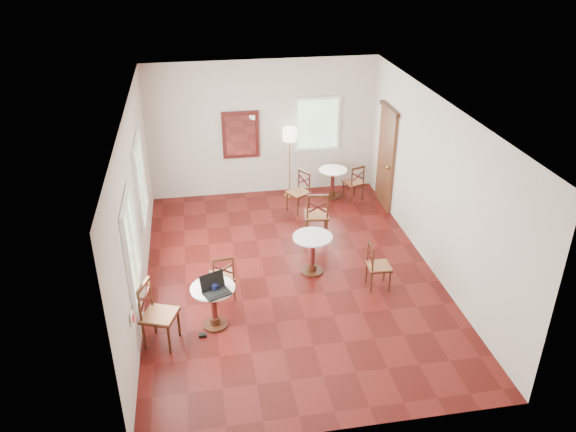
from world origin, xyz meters
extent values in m
plane|color=#55110E|center=(0.00, 0.00, 0.00)|extent=(7.00, 7.00, 0.00)
cube|color=beige|center=(0.00, 3.50, 1.50)|extent=(5.00, 0.02, 3.00)
cube|color=beige|center=(0.00, -3.50, 1.50)|extent=(5.00, 0.02, 3.00)
cube|color=beige|center=(-2.50, 0.00, 1.50)|extent=(0.02, 7.00, 3.00)
cube|color=beige|center=(2.50, 0.00, 1.50)|extent=(0.02, 7.00, 3.00)
cube|color=white|center=(0.00, 0.00, 3.00)|extent=(5.00, 7.00, 0.02)
cube|color=brown|center=(2.46, 2.40, 1.05)|extent=(0.06, 0.90, 2.10)
cube|color=#3F1E0F|center=(2.44, 2.40, 2.15)|extent=(0.08, 1.02, 0.08)
sphere|color=#BF8C3F|center=(2.40, 2.08, 1.00)|extent=(0.07, 0.07, 0.07)
cube|color=#4C1714|center=(-0.50, 3.46, 1.40)|extent=(0.80, 0.05, 1.05)
cube|color=white|center=(-0.50, 3.43, 1.40)|extent=(0.64, 0.02, 0.88)
cube|color=white|center=(-2.47, -2.10, 0.95)|extent=(0.02, 0.16, 0.16)
torus|color=red|center=(-2.46, -2.10, 0.95)|extent=(0.02, 0.12, 0.12)
cube|color=white|center=(-2.47, -1.20, 1.55)|extent=(0.06, 1.22, 1.42)
cube|color=white|center=(-2.47, 1.00, 1.55)|extent=(0.06, 1.22, 1.42)
cube|color=white|center=(1.20, 3.47, 1.55)|extent=(1.02, 0.06, 1.22)
cylinder|color=#3F1E0F|center=(-1.40, -1.21, 0.02)|extent=(0.38, 0.38, 0.04)
cylinder|color=#3F1E0F|center=(-1.40, -1.21, 0.10)|extent=(0.15, 0.15, 0.11)
cylinder|color=#4C1714|center=(-1.40, -1.21, 0.38)|extent=(0.09, 0.09, 0.57)
cylinder|color=#3F1E0F|center=(-1.40, -1.21, 0.65)|extent=(0.13, 0.13, 0.06)
cylinder|color=white|center=(-1.40, -1.21, 0.69)|extent=(0.67, 0.67, 0.03)
cylinder|color=#3F1E0F|center=(0.38, 0.01, 0.02)|extent=(0.39, 0.39, 0.04)
cylinder|color=#3F1E0F|center=(0.38, 0.01, 0.10)|extent=(0.16, 0.16, 0.12)
cylinder|color=#4C1714|center=(0.38, 0.01, 0.39)|extent=(0.09, 0.09, 0.59)
cylinder|color=#3F1E0F|center=(0.38, 0.01, 0.67)|extent=(0.14, 0.14, 0.06)
cylinder|color=white|center=(0.38, 0.01, 0.71)|extent=(0.69, 0.69, 0.03)
cylinder|color=#3F1E0F|center=(1.46, 2.94, 0.02)|extent=(0.36, 0.36, 0.04)
cylinder|color=#3F1E0F|center=(1.46, 2.94, 0.09)|extent=(0.14, 0.14, 0.11)
cylinder|color=#4C1714|center=(1.46, 2.94, 0.36)|extent=(0.08, 0.08, 0.54)
cylinder|color=#3F1E0F|center=(1.46, 2.94, 0.61)|extent=(0.13, 0.13, 0.05)
cylinder|color=white|center=(1.46, 2.94, 0.65)|extent=(0.63, 0.63, 0.03)
cylinder|color=#3F1E0F|center=(-1.08, -0.30, 0.20)|extent=(0.03, 0.03, 0.39)
cylinder|color=#3F1E0F|center=(-1.04, -0.61, 0.20)|extent=(0.03, 0.03, 0.39)
cylinder|color=#3F1E0F|center=(-1.39, -0.33, 0.20)|extent=(0.03, 0.03, 0.39)
cylinder|color=#3F1E0F|center=(-1.36, -0.65, 0.20)|extent=(0.03, 0.03, 0.39)
cube|color=#3F1E0F|center=(-1.22, -0.47, 0.40)|extent=(0.43, 0.43, 0.03)
cube|color=#9B613E|center=(-1.22, -0.47, 0.41)|extent=(0.41, 0.41, 0.03)
cylinder|color=#3F1E0F|center=(-1.04, -0.61, 0.61)|extent=(0.03, 0.03, 0.44)
cylinder|color=#3F1E0F|center=(-1.36, -0.65, 0.61)|extent=(0.03, 0.03, 0.44)
cube|color=#3F1E0F|center=(-1.20, -0.63, 0.81)|extent=(0.33, 0.07, 0.04)
cube|color=#4C1714|center=(-1.20, -0.63, 0.62)|extent=(0.28, 0.05, 0.19)
cube|color=#4C1714|center=(-1.20, -0.63, 0.62)|extent=(0.28, 0.05, 0.19)
cylinder|color=#3F1E0F|center=(-2.07, -1.73, 0.24)|extent=(0.04, 0.04, 0.48)
cylinder|color=#3F1E0F|center=(-2.43, -1.59, 0.24)|extent=(0.04, 0.04, 0.48)
cylinder|color=#3F1E0F|center=(-1.93, -1.37, 0.24)|extent=(0.04, 0.04, 0.48)
cylinder|color=#3F1E0F|center=(-2.29, -1.23, 0.24)|extent=(0.04, 0.04, 0.48)
cube|color=#3F1E0F|center=(-2.18, -1.48, 0.49)|extent=(0.60, 0.60, 0.03)
cube|color=#9B613E|center=(-2.18, -1.48, 0.50)|extent=(0.58, 0.58, 0.04)
cylinder|color=#3F1E0F|center=(-2.43, -1.59, 0.75)|extent=(0.04, 0.04, 0.53)
cylinder|color=#3F1E0F|center=(-2.29, -1.23, 0.75)|extent=(0.04, 0.04, 0.53)
cube|color=#3F1E0F|center=(-2.36, -1.41, 0.99)|extent=(0.18, 0.39, 0.05)
cube|color=#4C1714|center=(-2.36, -1.41, 0.76)|extent=(0.15, 0.33, 0.23)
cube|color=#4C1714|center=(-2.36, -1.41, 0.76)|extent=(0.15, 0.33, 0.23)
cylinder|color=#3F1E0F|center=(0.93, 1.39, 0.24)|extent=(0.04, 0.04, 0.47)
cylinder|color=#3F1E0F|center=(0.88, 1.01, 0.24)|extent=(0.04, 0.04, 0.47)
cylinder|color=#3F1E0F|center=(0.56, 1.44, 0.24)|extent=(0.04, 0.04, 0.47)
cylinder|color=#3F1E0F|center=(0.50, 1.07, 0.24)|extent=(0.04, 0.04, 0.47)
cube|color=#3F1E0F|center=(0.72, 1.23, 0.48)|extent=(0.52, 0.52, 0.03)
cube|color=#9B613E|center=(0.72, 1.23, 0.49)|extent=(0.50, 0.50, 0.04)
cylinder|color=#3F1E0F|center=(0.88, 1.01, 0.74)|extent=(0.04, 0.04, 0.53)
cylinder|color=#3F1E0F|center=(0.50, 1.07, 0.74)|extent=(0.04, 0.04, 0.53)
cube|color=#3F1E0F|center=(0.69, 1.04, 0.98)|extent=(0.40, 0.09, 0.05)
cube|color=#4C1714|center=(0.69, 1.04, 0.75)|extent=(0.34, 0.07, 0.23)
cube|color=#4C1714|center=(0.69, 1.04, 0.75)|extent=(0.34, 0.07, 0.23)
cylinder|color=#3F1E0F|center=(1.53, -0.79, 0.20)|extent=(0.03, 0.03, 0.39)
cylinder|color=#3F1E0F|center=(1.22, -0.78, 0.20)|extent=(0.03, 0.03, 0.39)
cylinder|color=#3F1E0F|center=(1.55, -0.47, 0.20)|extent=(0.03, 0.03, 0.39)
cylinder|color=#3F1E0F|center=(1.23, -0.46, 0.20)|extent=(0.03, 0.03, 0.39)
cube|color=#3F1E0F|center=(1.38, -0.62, 0.40)|extent=(0.40, 0.40, 0.03)
cube|color=#9B613E|center=(1.38, -0.62, 0.41)|extent=(0.38, 0.38, 0.03)
cylinder|color=#3F1E0F|center=(1.22, -0.78, 0.61)|extent=(0.03, 0.03, 0.44)
cylinder|color=#3F1E0F|center=(1.23, -0.46, 0.61)|extent=(0.03, 0.03, 0.44)
cube|color=#3F1E0F|center=(1.22, -0.62, 0.81)|extent=(0.04, 0.33, 0.04)
cube|color=#4C1714|center=(1.22, -0.62, 0.62)|extent=(0.03, 0.28, 0.19)
cube|color=#4C1714|center=(1.22, -0.62, 0.62)|extent=(0.03, 0.28, 0.19)
cylinder|color=#3F1E0F|center=(1.98, 2.97, 0.19)|extent=(0.03, 0.03, 0.39)
cylinder|color=#3F1E0F|center=(2.08, 2.67, 0.19)|extent=(0.03, 0.03, 0.39)
cylinder|color=#3F1E0F|center=(1.69, 2.86, 0.19)|extent=(0.03, 0.03, 0.39)
cylinder|color=#3F1E0F|center=(1.79, 2.57, 0.19)|extent=(0.03, 0.03, 0.39)
cube|color=#3F1E0F|center=(1.89, 2.77, 0.39)|extent=(0.48, 0.48, 0.03)
cube|color=#9B613E|center=(1.89, 2.77, 0.40)|extent=(0.46, 0.46, 0.03)
cylinder|color=#3F1E0F|center=(2.08, 2.67, 0.60)|extent=(0.03, 0.03, 0.43)
cylinder|color=#3F1E0F|center=(1.79, 2.57, 0.60)|extent=(0.03, 0.03, 0.43)
cube|color=#3F1E0F|center=(1.94, 2.62, 0.80)|extent=(0.32, 0.14, 0.04)
cube|color=#4C1714|center=(1.94, 2.62, 0.61)|extent=(0.27, 0.11, 0.19)
cube|color=#4C1714|center=(1.94, 2.62, 0.61)|extent=(0.27, 0.11, 0.19)
cylinder|color=#3F1E0F|center=(0.35, 2.45, 0.21)|extent=(0.03, 0.03, 0.41)
cylinder|color=#3F1E0F|center=(0.63, 2.62, 0.21)|extent=(0.03, 0.03, 0.41)
cylinder|color=#3F1E0F|center=(0.53, 2.17, 0.21)|extent=(0.03, 0.03, 0.41)
cylinder|color=#3F1E0F|center=(0.81, 2.34, 0.21)|extent=(0.03, 0.03, 0.41)
cube|color=#3F1E0F|center=(0.58, 2.40, 0.42)|extent=(0.56, 0.56, 0.03)
cube|color=#9B613E|center=(0.58, 2.40, 0.43)|extent=(0.53, 0.53, 0.04)
cylinder|color=#3F1E0F|center=(0.63, 2.62, 0.64)|extent=(0.03, 0.03, 0.46)
cylinder|color=#3F1E0F|center=(0.81, 2.34, 0.64)|extent=(0.03, 0.03, 0.46)
cube|color=#3F1E0F|center=(0.72, 2.48, 0.85)|extent=(0.21, 0.31, 0.05)
cube|color=#4C1714|center=(0.72, 2.48, 0.65)|extent=(0.18, 0.26, 0.20)
cube|color=#4C1714|center=(0.72, 2.48, 0.65)|extent=(0.18, 0.26, 0.20)
cylinder|color=#BF8C3F|center=(0.53, 3.15, 0.01)|extent=(0.26, 0.26, 0.03)
cylinder|color=#BF8C3F|center=(0.53, 3.15, 0.73)|extent=(0.02, 0.02, 1.46)
cylinder|color=beige|center=(0.53, 3.15, 1.46)|extent=(0.31, 0.31, 0.27)
cube|color=black|center=(-1.34, -1.39, 0.72)|extent=(0.45, 0.40, 0.02)
cube|color=black|center=(-1.34, -1.39, 0.73)|extent=(0.35, 0.27, 0.00)
cube|color=black|center=(-1.40, -1.26, 0.85)|extent=(0.38, 0.22, 0.26)
cube|color=silver|center=(-1.40, -1.26, 0.85)|extent=(0.33, 0.18, 0.21)
ellipsoid|color=black|center=(-1.35, -1.29, 0.73)|extent=(0.11, 0.08, 0.04)
cylinder|color=black|center=(-1.36, -1.30, 0.76)|extent=(0.09, 0.09, 0.10)
torus|color=black|center=(-1.31, -1.30, 0.76)|extent=(0.07, 0.01, 0.07)
cylinder|color=white|center=(-1.29, -1.15, 0.75)|extent=(0.05, 0.05, 0.09)
cube|color=black|center=(-1.60, -1.45, 0.02)|extent=(0.11, 0.07, 0.04)
camera|label=1|loc=(-1.48, -8.30, 5.56)|focal=35.57mm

